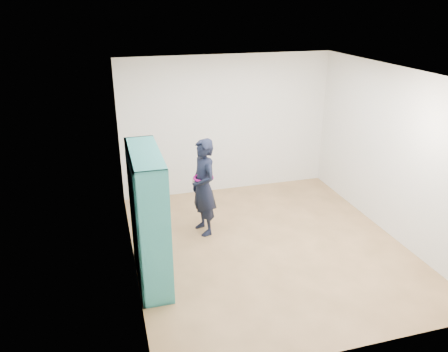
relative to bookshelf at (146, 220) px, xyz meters
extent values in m
plane|color=brown|center=(1.83, 0.32, -0.86)|extent=(4.50, 4.50, 0.00)
plane|color=white|center=(1.83, 0.32, 1.74)|extent=(4.50, 4.50, 0.00)
cube|color=silver|center=(-0.17, 0.32, 0.44)|extent=(0.02, 4.50, 2.60)
cube|color=silver|center=(3.83, 0.32, 0.44)|extent=(0.02, 4.50, 2.60)
cube|color=silver|center=(1.83, 2.57, 0.44)|extent=(4.00, 0.02, 2.60)
cube|color=silver|center=(1.83, -1.93, 0.44)|extent=(4.00, 0.02, 2.60)
cube|color=teal|center=(0.03, -0.65, 0.03)|extent=(0.39, 0.03, 1.78)
cube|color=teal|center=(0.03, 0.66, 0.03)|extent=(0.39, 0.03, 1.78)
cube|color=teal|center=(0.03, 0.00, -0.85)|extent=(0.39, 1.34, 0.03)
cube|color=teal|center=(0.03, 0.00, 0.91)|extent=(0.39, 1.34, 0.03)
cube|color=teal|center=(-0.15, 0.00, 0.03)|extent=(0.03, 1.34, 1.78)
cube|color=teal|center=(0.03, -0.21, 0.03)|extent=(0.36, 0.03, 1.73)
cube|color=teal|center=(0.03, 0.22, 0.03)|extent=(0.36, 0.03, 1.73)
cube|color=teal|center=(0.03, 0.00, -0.40)|extent=(0.36, 1.28, 0.03)
cube|color=teal|center=(0.03, 0.00, 0.03)|extent=(0.36, 1.28, 0.03)
cube|color=teal|center=(0.03, 0.00, 0.46)|extent=(0.36, 1.28, 0.03)
cube|color=beige|center=(0.05, -0.43, -0.77)|extent=(0.25, 0.16, 0.09)
cube|color=black|center=(0.06, -0.49, -0.26)|extent=(0.20, 0.18, 0.25)
cube|color=maroon|center=(0.06, -0.49, 0.17)|extent=(0.20, 0.18, 0.26)
cube|color=silver|center=(0.05, -0.43, 0.51)|extent=(0.25, 0.16, 0.06)
cube|color=navy|center=(0.06, -0.06, -0.70)|extent=(0.20, 0.18, 0.25)
cube|color=brown|center=(0.06, -0.06, -0.25)|extent=(0.20, 0.18, 0.28)
cube|color=#BFB28C|center=(0.05, -0.01, 0.07)|extent=(0.25, 0.16, 0.06)
cube|color=#26594C|center=(0.06, -0.06, 0.60)|extent=(0.20, 0.18, 0.25)
cube|color=beige|center=(0.06, 0.36, -0.65)|extent=(0.20, 0.18, 0.33)
cube|color=black|center=(0.05, 0.42, -0.34)|extent=(0.25, 0.16, 0.09)
cube|color=maroon|center=(0.06, 0.36, 0.17)|extent=(0.20, 0.18, 0.26)
cube|color=silver|center=(0.06, 0.36, 0.63)|extent=(0.20, 0.18, 0.31)
imported|color=black|center=(1.00, 1.01, -0.08)|extent=(0.49, 0.64, 1.56)
torus|color=#9D0C70|center=(1.00, 1.01, 0.07)|extent=(0.39, 0.39, 0.04)
cube|color=silver|center=(0.85, 1.05, 0.02)|extent=(0.04, 0.08, 0.12)
cube|color=black|center=(0.85, 1.05, 0.02)|extent=(0.04, 0.08, 0.12)
camera|label=1|loc=(-0.39, -5.07, 2.64)|focal=35.00mm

